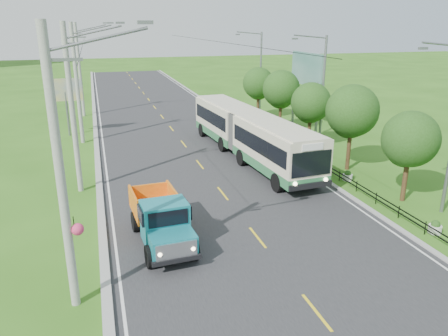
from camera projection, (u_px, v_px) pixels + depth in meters
name	position (u px, v px, depth m)	size (l,w,h in m)	color
ground	(258.00, 238.00, 21.13)	(240.00, 240.00, 0.00)	#2D5E16
road	(179.00, 138.00, 39.32)	(14.00, 120.00, 0.02)	#28282B
curb_left	(96.00, 144.00, 37.37)	(0.40, 120.00, 0.15)	#9E9E99
curb_right	(254.00, 133.00, 41.24)	(0.30, 120.00, 0.10)	#9E9E99
edge_line_left	(103.00, 144.00, 37.53)	(0.12, 120.00, 0.00)	silver
edge_line_right	(249.00, 133.00, 41.11)	(0.12, 120.00, 0.00)	silver
centre_dash	(258.00, 237.00, 21.12)	(0.12, 2.20, 0.00)	yellow
railing_right	(289.00, 146.00, 35.93)	(0.04, 40.00, 0.60)	black
pole_nearest	(62.00, 178.00, 14.62)	(3.51, 0.44, 10.00)	gray
pole_near	(73.00, 109.00, 25.49)	(3.51, 0.32, 10.00)	gray
pole_mid	(77.00, 83.00, 36.41)	(3.51, 0.32, 10.00)	gray
pole_far	(80.00, 70.00, 47.33)	(3.51, 0.32, 10.00)	gray
tree_second	(409.00, 142.00, 24.62)	(3.18, 3.26, 5.30)	#382314
tree_third	(352.00, 113.00, 29.93)	(3.60, 3.62, 6.00)	#382314
tree_fourth	(311.00, 104.00, 35.52)	(3.24, 3.31, 5.40)	#382314
tree_fifth	(281.00, 91.00, 40.89)	(3.48, 3.52, 5.80)	#382314
tree_back	(258.00, 85.00, 46.42)	(3.30, 3.36, 5.50)	#382314
streetlight_mid	(321.00, 88.00, 35.19)	(3.02, 0.20, 9.07)	slate
streetlight_far	(259.00, 71.00, 47.93)	(3.02, 0.20, 9.07)	slate
planter_front	(435.00, 228.00, 21.53)	(0.64, 0.64, 0.67)	silver
planter_near	(348.00, 176.00, 28.81)	(0.64, 0.64, 0.67)	silver
planter_mid	(295.00, 145.00, 36.09)	(0.64, 0.64, 0.67)	silver
planter_far	(260.00, 125.00, 43.37)	(0.64, 0.64, 0.67)	silver
billboard_left	(65.00, 94.00, 39.19)	(3.00, 0.20, 5.20)	slate
billboard_right	(306.00, 74.00, 40.95)	(0.24, 6.00, 7.30)	slate
bus	(249.00, 131.00, 33.15)	(4.22, 18.01, 3.44)	#2C6E40
dump_truck	(161.00, 217.00, 20.22)	(2.55, 5.79, 2.37)	#167A87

